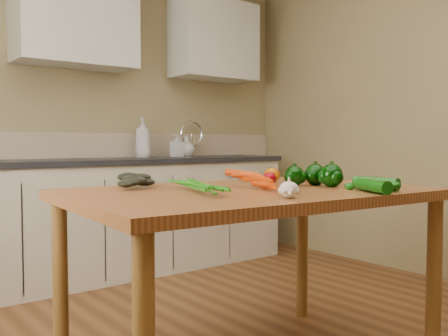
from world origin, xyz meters
TOP-DOWN VIEW (x-y plane):
  - room at (0.00, 0.17)m, footprint 4.04×5.04m
  - counter_run at (0.21, 2.19)m, footprint 2.84×0.64m
  - upper_cabinets at (0.51, 2.32)m, footprint 2.15×0.35m
  - table at (-0.14, 0.27)m, footprint 1.60×1.10m
  - soap_bottle_a at (0.47, 2.33)m, footprint 0.18×0.18m
  - soap_bottle_b at (0.76, 2.27)m, footprint 0.10×0.09m
  - soap_bottle_c at (0.88, 2.30)m, footprint 0.17×0.17m
  - carrot_bunch at (-0.20, 0.29)m, footprint 0.30×0.24m
  - leafy_greens at (-0.53, 0.62)m, footprint 0.22×0.20m
  - garlic_bulb at (-0.26, -0.07)m, footprint 0.07×0.07m
  - pepper_a at (0.13, 0.27)m, footprint 0.09×0.09m
  - pepper_b at (0.23, 0.23)m, footprint 0.10×0.10m
  - pepper_c at (0.22, 0.12)m, footprint 0.10×0.10m
  - tomato_a at (0.10, 0.40)m, footprint 0.06×0.06m
  - tomato_b at (0.19, 0.49)m, footprint 0.08×0.08m
  - tomato_c at (0.35, 0.36)m, footprint 0.08×0.08m
  - zucchini_a at (0.28, -0.07)m, footprint 0.07×0.21m
  - zucchini_b at (0.15, -0.15)m, footprint 0.13×0.21m

SIDE VIEW (x-z plane):
  - counter_run at x=0.21m, z-range -0.11..1.03m
  - table at x=-0.14m, z-range 0.32..1.14m
  - zucchini_a at x=0.28m, z-range 0.82..0.88m
  - zucchini_b at x=0.15m, z-range 0.82..0.88m
  - tomato_a at x=0.10m, z-range 0.82..0.88m
  - garlic_bulb at x=-0.26m, z-range 0.82..0.88m
  - tomato_c at x=0.35m, z-range 0.82..0.89m
  - tomato_b at x=0.19m, z-range 0.82..0.90m
  - carrot_bunch at x=-0.20m, z-range 0.82..0.90m
  - pepper_a at x=0.13m, z-range 0.82..0.92m
  - pepper_b at x=0.23m, z-range 0.82..0.92m
  - pepper_c at x=0.22m, z-range 0.82..0.93m
  - leafy_greens at x=-0.53m, z-range 0.82..0.93m
  - soap_bottle_c at x=0.88m, z-range 0.90..1.08m
  - soap_bottle_b at x=0.76m, z-range 0.90..1.09m
  - soap_bottle_a at x=0.47m, z-range 0.90..1.23m
  - room at x=0.00m, z-range -0.07..2.57m
  - upper_cabinets at x=0.51m, z-range 1.60..2.30m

